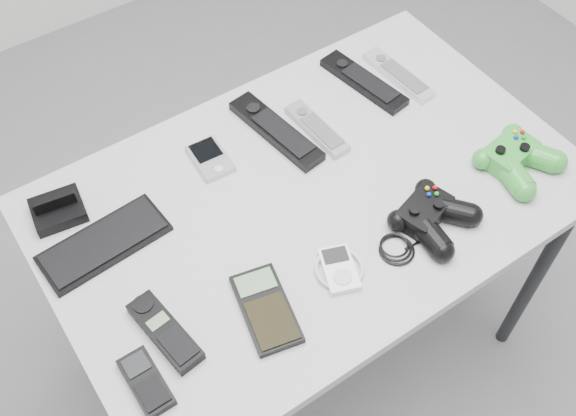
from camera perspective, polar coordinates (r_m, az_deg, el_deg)
floor at (r=1.88m, az=1.52°, el=-14.11°), size 3.50×3.50×0.00m
desk at (r=1.36m, az=1.99°, el=-0.25°), size 1.04×0.67×0.70m
pda_keyboard at (r=1.28m, az=-15.30°, el=-2.85°), size 0.24×0.12×0.01m
dock_bracket at (r=1.34m, az=-19.03°, el=0.16°), size 0.11×0.10×0.05m
pda at (r=1.37m, az=-6.59°, el=4.21°), size 0.07×0.11×0.02m
remote_silver_a at (r=1.42m, az=2.46°, el=6.77°), size 0.05×0.17×0.02m
remote_black_a at (r=1.41m, az=-1.03°, el=6.62°), size 0.09×0.25×0.02m
remote_black_b at (r=1.52m, az=6.42°, el=10.63°), size 0.09×0.23×0.02m
remote_silver_b at (r=1.55m, az=9.31°, el=11.10°), size 0.06×0.19×0.02m
mobile_phone at (r=1.13m, az=-11.94°, el=-14.20°), size 0.05×0.11×0.02m
cordless_handset at (r=1.16m, az=-10.38°, el=-10.23°), size 0.07×0.16×0.02m
calculator at (r=1.17m, az=-1.87°, el=-8.50°), size 0.11×0.17×0.02m
mp3_player at (r=1.21m, az=4.35°, el=-5.16°), size 0.12×0.12×0.02m
controller_black at (r=1.28m, az=12.01°, el=-0.55°), size 0.28×0.22×0.05m
controller_green at (r=1.41m, az=18.75°, el=4.13°), size 0.17×0.18×0.05m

